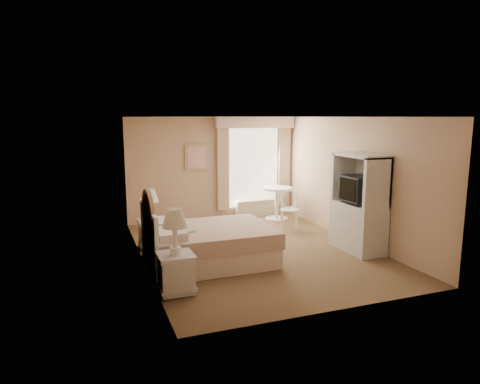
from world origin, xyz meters
name	(u,v)px	position (x,y,z in m)	size (l,w,h in m)	color
room	(256,185)	(0.00, 0.00, 1.25)	(4.21, 5.51, 2.51)	brown
window	(255,164)	(1.05, 2.65, 1.34)	(2.05, 0.22, 2.51)	white
framed_art	(196,157)	(-0.45, 2.71, 1.55)	(0.52, 0.04, 0.62)	tan
bed	(204,243)	(-1.12, -0.36, 0.35)	(2.12, 1.64, 1.45)	tan
nightstand_near	(176,262)	(-1.84, -1.47, 0.46)	(0.50, 0.50, 1.22)	silver
nightstand_far	(151,226)	(-1.84, 0.85, 0.43)	(0.47, 0.47, 1.13)	silver
round_table	(277,198)	(1.44, 2.15, 0.53)	(0.76, 0.76, 0.80)	white
cafe_chair	(289,207)	(1.32, 1.23, 0.51)	(0.55, 0.55, 0.87)	white
armoire	(359,211)	(1.81, -0.66, 0.76)	(0.55, 1.11, 1.84)	silver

